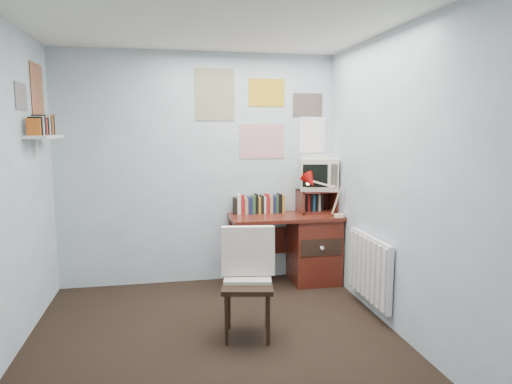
% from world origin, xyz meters
% --- Properties ---
extents(ground, '(3.50, 3.50, 0.00)m').
position_xyz_m(ground, '(0.00, 0.00, 0.00)').
color(ground, black).
rests_on(ground, ground).
extents(back_wall, '(3.00, 0.02, 2.50)m').
position_xyz_m(back_wall, '(0.00, 1.75, 1.25)').
color(back_wall, silver).
rests_on(back_wall, ground).
extents(right_wall, '(0.02, 3.50, 2.50)m').
position_xyz_m(right_wall, '(1.50, 0.00, 1.25)').
color(right_wall, silver).
rests_on(right_wall, ground).
extents(ceiling, '(3.00, 3.50, 0.02)m').
position_xyz_m(ceiling, '(0.00, 0.00, 2.50)').
color(ceiling, white).
rests_on(ceiling, back_wall).
extents(desk, '(1.20, 0.55, 0.76)m').
position_xyz_m(desk, '(1.17, 1.48, 0.41)').
color(desk, '#5C1F15').
rests_on(desk, ground).
extents(desk_chair, '(0.51, 0.50, 0.86)m').
position_xyz_m(desk_chair, '(0.27, 0.26, 0.43)').
color(desk_chair, black).
rests_on(desk_chair, ground).
extents(desk_lamp, '(0.31, 0.27, 0.42)m').
position_xyz_m(desk_lamp, '(1.44, 1.27, 0.97)').
color(desk_lamp, '#AE0E0B').
rests_on(desk_lamp, desk).
extents(tv_riser, '(0.40, 0.30, 0.25)m').
position_xyz_m(tv_riser, '(1.29, 1.59, 0.89)').
color(tv_riser, '#5C1F15').
rests_on(tv_riser, desk).
extents(crt_tv, '(0.49, 0.47, 0.38)m').
position_xyz_m(crt_tv, '(1.32, 1.61, 1.20)').
color(crt_tv, beige).
rests_on(crt_tv, tv_riser).
extents(book_row, '(0.60, 0.14, 0.22)m').
position_xyz_m(book_row, '(0.66, 1.66, 0.87)').
color(book_row, '#5C1F15').
rests_on(book_row, desk).
extents(radiator, '(0.09, 0.80, 0.60)m').
position_xyz_m(radiator, '(1.46, 0.55, 0.42)').
color(radiator, white).
rests_on(radiator, right_wall).
extents(wall_shelf, '(0.20, 0.62, 0.24)m').
position_xyz_m(wall_shelf, '(-1.40, 1.10, 1.62)').
color(wall_shelf, white).
rests_on(wall_shelf, left_wall).
extents(posters_back, '(1.20, 0.01, 0.90)m').
position_xyz_m(posters_back, '(0.70, 1.74, 1.85)').
color(posters_back, white).
rests_on(posters_back, back_wall).
extents(posters_left, '(0.01, 0.70, 0.60)m').
position_xyz_m(posters_left, '(-1.49, 1.10, 2.00)').
color(posters_left, white).
rests_on(posters_left, left_wall).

